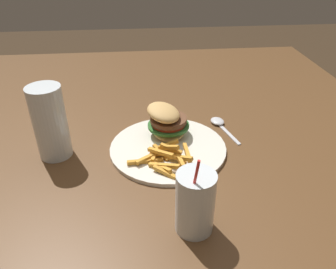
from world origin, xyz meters
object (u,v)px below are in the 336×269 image
at_px(beer_glass, 50,124).
at_px(juice_glass, 195,204).
at_px(meal_plate_near, 167,136).
at_px(spoon, 219,123).

xyz_separation_m(beer_glass, juice_glass, (-0.27, -0.30, -0.03)).
xyz_separation_m(meal_plate_near, spoon, (0.09, -0.16, -0.02)).
bearing_deg(spoon, beer_glass, 88.36).
height_order(meal_plate_near, beer_glass, beer_glass).
bearing_deg(spoon, meal_plate_near, 104.70).
bearing_deg(beer_glass, juice_glass, -131.48).
relative_size(beer_glass, spoon, 1.23).
height_order(meal_plate_near, spoon, meal_plate_near).
bearing_deg(meal_plate_near, beer_glass, 93.03).
bearing_deg(juice_glass, spoon, -19.80).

